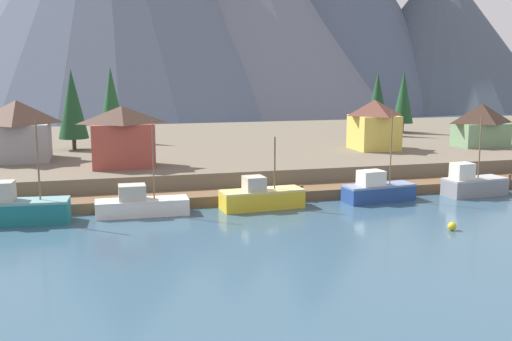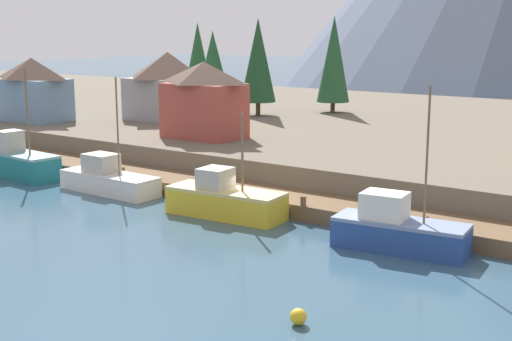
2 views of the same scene
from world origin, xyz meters
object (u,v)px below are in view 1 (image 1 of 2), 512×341
object	(u,v)px
fishing_boat_teal	(17,210)
conifer_back_left	(111,100)
fishing_boat_blue	(377,190)
conifer_mid_right	(377,97)
channel_buoy	(452,226)
house_green	(481,124)
house_yellow	(374,124)
house_grey	(18,130)
fishing_boat_grey	(473,184)
conifer_near_left	(72,104)
house_red	(123,136)
conifer_near_right	(403,97)
fishing_boat_yellow	(261,197)
conifer_centre	(377,101)
fishing_boat_white	(141,204)

from	to	relation	value
fishing_boat_teal	conifer_back_left	xyz separation A→B (m)	(9.02, 35.33, 7.24)
fishing_boat_blue	conifer_mid_right	world-z (taller)	conifer_mid_right
fishing_boat_blue	fishing_boat_teal	bearing A→B (deg)	173.33
fishing_boat_blue	channel_buoy	size ratio (longest dim) A/B	12.80
house_green	house_yellow	size ratio (longest dim) A/B	1.08
house_yellow	house_grey	bearing A→B (deg)	177.70
fishing_boat_teal	channel_buoy	size ratio (longest dim) A/B	12.61
fishing_boat_grey	conifer_near_left	size ratio (longest dim) A/B	0.79
fishing_boat_grey	house_yellow	world-z (taller)	house_yellow
house_red	house_yellow	distance (m)	32.89
house_red	conifer_back_left	xyz separation A→B (m)	(-0.41, 22.98, 2.61)
house_yellow	conifer_near_left	xyz separation A→B (m)	(-37.86, 9.64, 2.64)
house_green	conifer_mid_right	distance (m)	23.33
fishing_boat_blue	channel_buoy	distance (m)	11.54
conifer_near_right	conifer_back_left	bearing A→B (deg)	-179.78
house_yellow	channel_buoy	bearing A→B (deg)	-104.07
conifer_near_left	fishing_boat_yellow	bearing A→B (deg)	-57.99
house_yellow	conifer_near_left	bearing A→B (deg)	165.72
fishing_boat_grey	conifer_mid_right	size ratio (longest dim) A/B	0.84
fishing_boat_grey	conifer_centre	xyz separation A→B (m)	(5.46, 33.33, 6.72)
conifer_near_right	channel_buoy	bearing A→B (deg)	-114.05
house_green	house_yellow	world-z (taller)	house_yellow
fishing_boat_blue	house_green	bearing A→B (deg)	29.42
fishing_boat_blue	conifer_centre	bearing A→B (deg)	57.35
fishing_boat_teal	conifer_near_right	bearing A→B (deg)	37.20
fishing_boat_white	conifer_near_left	xyz separation A→B (m)	(-6.37, 27.66, 7.48)
conifer_mid_right	channel_buoy	xyz separation A→B (m)	(-18.62, -51.60, -7.85)
fishing_boat_grey	house_grey	bearing A→B (deg)	150.55
fishing_boat_blue	conifer_back_left	distance (m)	43.50
fishing_boat_teal	channel_buoy	bearing A→B (deg)	-14.04
house_grey	conifer_near_left	bearing A→B (deg)	53.44
house_yellow	conifer_centre	distance (m)	16.98
fishing_boat_white	fishing_boat_grey	bearing A→B (deg)	0.40
fishing_boat_white	channel_buoy	distance (m)	26.76
fishing_boat_grey	conifer_near_right	world-z (taller)	conifer_near_right
conifer_mid_right	channel_buoy	world-z (taller)	conifer_mid_right
conifer_near_right	conifer_mid_right	distance (m)	5.18
house_yellow	conifer_near_right	size ratio (longest dim) A/B	0.65
conifer_mid_right	house_red	bearing A→B (deg)	-147.44
conifer_near_left	conifer_back_left	world-z (taller)	conifer_back_left
house_yellow	fishing_boat_grey	bearing A→B (deg)	-82.82
fishing_boat_yellow	conifer_centre	size ratio (longest dim) A/B	0.81
fishing_boat_blue	conifer_mid_right	size ratio (longest dim) A/B	0.92
fishing_boat_white	fishing_boat_teal	bearing A→B (deg)	-177.14
fishing_boat_yellow	house_green	xyz separation A→B (m)	(35.71, 17.31, 4.40)
fishing_boat_yellow	conifer_centre	bearing A→B (deg)	45.27
conifer_near_left	conifer_centre	xyz separation A→B (m)	(45.63, 5.31, -0.54)
fishing_boat_grey	conifer_mid_right	world-z (taller)	conifer_mid_right
fishing_boat_grey	house_yellow	distance (m)	19.09
conifer_near_right	house_grey	bearing A→B (deg)	-164.93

